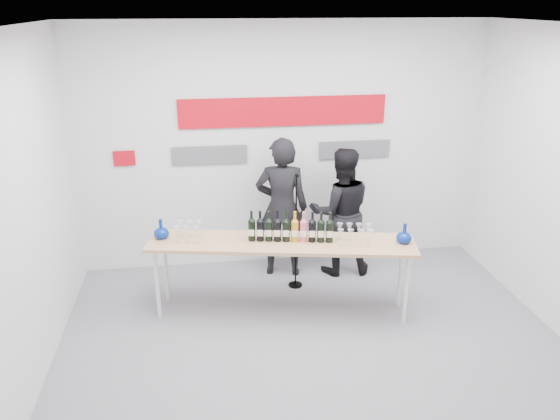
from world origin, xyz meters
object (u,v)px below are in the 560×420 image
Objects in this scene: presenter_right at (341,212)px; mic_stand at (296,253)px; presenter_left at (282,208)px; tasting_table at (281,247)px.

mic_stand is (-0.60, -0.31, -0.36)m from presenter_right.
presenter_right is at bearing 18.53° from mic_stand.
mic_stand is at bearing 30.47° from presenter_right.
presenter_right is at bearing -173.10° from presenter_left.
presenter_left is at bearing 92.22° from tasting_table.
mic_stand is (0.11, -0.37, -0.43)m from presenter_left.
tasting_table is 1.64× the size of presenter_left.
presenter_left reaches higher than tasting_table.
tasting_table is 0.92m from presenter_left.
presenter_left reaches higher than presenter_right.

